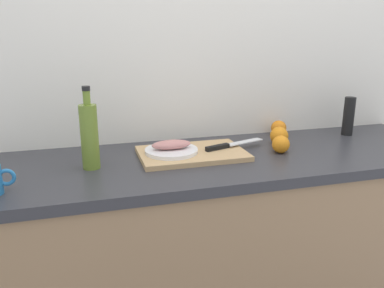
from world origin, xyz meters
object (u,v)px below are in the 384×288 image
chef_knife (228,145)px  orange_0 (279,136)px  pepper_mill (349,116)px  cutting_board (192,153)px  white_plate (171,151)px  olive_oil_bottle (89,135)px  fish_fillet (171,145)px

chef_knife → orange_0: (0.26, 0.04, 0.01)m
orange_0 → chef_knife: bearing=-171.1°
orange_0 → pepper_mill: pepper_mill is taller
pepper_mill → cutting_board: bearing=-172.0°
cutting_board → pepper_mill: bearing=8.0°
white_plate → chef_knife: (0.24, 0.00, 0.00)m
white_plate → chef_knife: chef_knife is taller
cutting_board → white_plate: (-0.08, 0.01, 0.02)m
cutting_board → orange_0: orange_0 is taller
chef_knife → pepper_mill: 0.67m
olive_oil_bottle → pepper_mill: (1.21, 0.15, -0.03)m
fish_fillet → pepper_mill: (0.90, 0.11, 0.04)m
cutting_board → chef_knife: bearing=3.6°
chef_knife → pepper_mill: (0.66, 0.10, 0.06)m
olive_oil_bottle → chef_knife: bearing=4.7°
chef_knife → cutting_board: bearing=165.8°
fish_fillet → chef_knife: 0.24m
chef_knife → olive_oil_bottle: olive_oil_bottle is taller
white_plate → chef_knife: bearing=1.1°
fish_fillet → chef_knife: bearing=1.1°
white_plate → orange_0: orange_0 is taller
chef_knife → olive_oil_bottle: bearing=166.9°
chef_knife → orange_0: bearing=-8.9°
white_plate → olive_oil_bottle: olive_oil_bottle is taller
cutting_board → chef_knife: (0.16, 0.01, 0.02)m
white_plate → fish_fillet: bearing=-90.0°
cutting_board → fish_fillet: bearing=176.5°
fish_fillet → pepper_mill: size_ratio=0.86×
fish_fillet → white_plate: bearing=90.0°
white_plate → orange_0: size_ratio=2.63×
cutting_board → orange_0: size_ratio=5.27×
fish_fillet → pepper_mill: pepper_mill is taller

